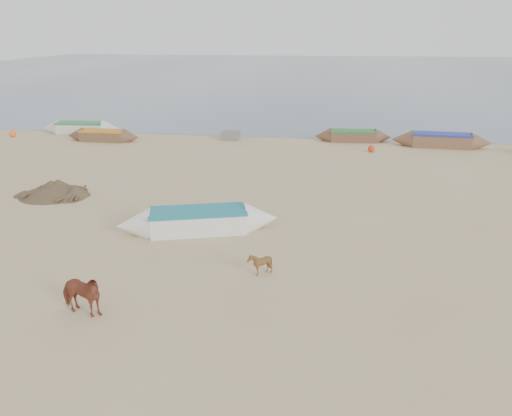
{
  "coord_description": "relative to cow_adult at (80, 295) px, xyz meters",
  "views": [
    {
      "loc": [
        2.62,
        -13.81,
        7.47
      ],
      "look_at": [
        0.0,
        4.0,
        1.0
      ],
      "focal_mm": 35.0,
      "sensor_mm": 36.0,
      "label": 1
    }
  ],
  "objects": [
    {
      "name": "debris_pile",
      "position": [
        -6.41,
        9.88,
        -0.4
      ],
      "size": [
        3.48,
        3.48,
        0.46
      ],
      "primitive_type": "cone",
      "rotation": [
        0.0,
        0.0,
        -0.11
      ],
      "color": "brown",
      "rests_on": "ground"
    },
    {
      "name": "ground",
      "position": [
        3.88,
        2.62,
        -0.63
      ],
      "size": [
        140.0,
        140.0,
        0.0
      ],
      "primitive_type": "plane",
      "color": "tan",
      "rests_on": "ground"
    },
    {
      "name": "sea",
      "position": [
        3.88,
        84.62,
        -0.62
      ],
      "size": [
        160.0,
        160.0,
        0.0
      ],
      "primitive_type": "plane",
      "color": "slate",
      "rests_on": "ground"
    },
    {
      "name": "waterline_canoes",
      "position": [
        4.63,
        23.19,
        -0.22
      ],
      "size": [
        57.23,
        4.01,
        0.94
      ],
      "color": "brown",
      "rests_on": "ground"
    },
    {
      "name": "cow_adult",
      "position": [
        0.0,
        0.0,
        0.0
      ],
      "size": [
        1.61,
        1.01,
        1.26
      ],
      "primitive_type": "imported",
      "rotation": [
        0.0,
        0.0,
        1.33
      ],
      "color": "brown",
      "rests_on": "ground"
    },
    {
      "name": "beach_clutter",
      "position": [
        8.49,
        22.21,
        -0.33
      ],
      "size": [
        41.34,
        3.29,
        0.64
      ],
      "color": "#30672E",
      "rests_on": "ground"
    },
    {
      "name": "near_canoe",
      "position": [
        1.65,
        6.37,
        -0.18
      ],
      "size": [
        6.4,
        3.14,
        0.9
      ],
      "primitive_type": null,
      "rotation": [
        0.0,
        0.0,
        0.3
      ],
      "color": "white",
      "rests_on": "ground"
    },
    {
      "name": "calf_front",
      "position": [
        4.53,
        3.11,
        -0.24
      ],
      "size": [
        0.77,
        0.7,
        0.78
      ],
      "primitive_type": "imported",
      "rotation": [
        0.0,
        0.0,
        -1.69
      ],
      "color": "brown",
      "rests_on": "ground"
    }
  ]
}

